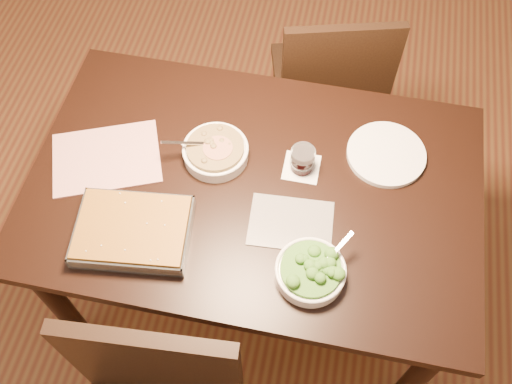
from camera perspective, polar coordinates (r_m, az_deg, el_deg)
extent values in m
plane|color=#472114|center=(2.43, -0.16, -8.64)|extent=(4.00, 4.00, 0.00)
cube|color=black|center=(1.78, -0.22, 0.44)|extent=(1.40, 0.90, 0.04)
cube|color=black|center=(1.84, -0.21, -0.70)|extent=(1.26, 0.76, 0.08)
cylinder|color=black|center=(2.13, -19.17, -10.43)|extent=(0.07, 0.07, 0.71)
cylinder|color=black|center=(2.01, 15.90, -17.21)|extent=(0.07, 0.07, 0.71)
cylinder|color=black|center=(2.43, -12.93, 5.53)|extent=(0.07, 0.07, 0.71)
cylinder|color=black|center=(2.33, 16.84, 0.57)|extent=(0.07, 0.07, 0.71)
cube|color=#9F2D35|center=(1.88, -14.73, 3.31)|extent=(0.40, 0.35, 0.01)
cube|color=#24242B|center=(1.70, 3.51, -3.13)|extent=(0.26, 0.19, 0.00)
cube|color=white|center=(1.80, 4.57, 2.46)|extent=(0.11, 0.11, 0.00)
cylinder|color=white|center=(1.81, -4.05, 3.93)|extent=(0.21, 0.21, 0.04)
torus|color=white|center=(1.79, -4.09, 4.36)|extent=(0.21, 0.21, 0.01)
cylinder|color=#35270E|center=(1.79, -4.10, 4.43)|extent=(0.18, 0.18, 0.02)
cube|color=silver|center=(1.78, -6.13, 4.39)|extent=(0.13, 0.06, 0.04)
cylinder|color=maroon|center=(1.78, -3.84, 4.43)|extent=(0.09, 0.09, 0.00)
cylinder|color=white|center=(1.62, 5.43, -8.04)|extent=(0.20, 0.20, 0.04)
torus|color=white|center=(1.59, 5.49, -7.72)|extent=(0.20, 0.20, 0.01)
cylinder|color=#255113|center=(1.59, 5.50, -7.66)|extent=(0.17, 0.17, 0.02)
cube|color=silver|center=(1.60, 7.06, -6.00)|extent=(0.08, 0.11, 0.04)
cube|color=silver|center=(1.71, -12.03, -4.22)|extent=(0.35, 0.28, 0.01)
cube|color=#5C2E0D|center=(1.69, -12.21, -3.77)|extent=(0.34, 0.26, 0.05)
cube|color=silver|center=(1.74, -11.43, -0.41)|extent=(0.33, 0.04, 0.04)
cube|color=silver|center=(1.64, -12.99, -7.46)|extent=(0.33, 0.04, 0.04)
cube|color=silver|center=(1.66, -6.76, -4.32)|extent=(0.03, 0.24, 0.04)
cube|color=silver|center=(1.74, -17.34, -3.33)|extent=(0.03, 0.24, 0.04)
cylinder|color=black|center=(1.78, 4.64, 3.05)|extent=(0.07, 0.07, 0.06)
cylinder|color=silver|center=(1.74, 4.74, 3.85)|extent=(0.08, 0.08, 0.02)
cylinder|color=white|center=(1.87, 12.88, 3.71)|extent=(0.25, 0.25, 0.02)
cube|color=black|center=(1.59, -10.01, -16.78)|extent=(0.46, 0.07, 0.49)
cube|color=black|center=(2.47, 6.92, 11.01)|extent=(0.52, 0.52, 0.04)
cylinder|color=black|center=(2.79, 9.68, 10.73)|extent=(0.04, 0.04, 0.41)
cylinder|color=black|center=(2.57, 10.94, 4.69)|extent=(0.04, 0.04, 0.41)
cylinder|color=black|center=(2.74, 2.10, 10.48)|extent=(0.04, 0.04, 0.41)
cylinder|color=black|center=(2.51, 2.83, 4.30)|extent=(0.04, 0.04, 0.41)
cube|color=black|center=(2.17, 8.26, 11.55)|extent=(0.42, 0.15, 0.45)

